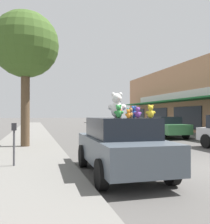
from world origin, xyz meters
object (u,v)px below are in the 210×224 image
object	(u,v)px
teddy_bear_green	(119,112)
teddy_bear_brown	(131,113)
street_tree	(25,46)
teddy_bear_red	(120,113)
teddy_bear_purple	(138,113)
parking_meter	(14,138)
teddy_bear_yellow	(151,112)
teddy_bear_teal	(129,113)
teddy_bear_orange	(128,114)
plush_art_car	(120,145)
teddy_bear_pink	(116,113)
teddy_bear_blue	(134,112)
parked_car_far_right	(164,127)
teddy_bear_giant	(117,106)

from	to	relation	value
teddy_bear_green	teddy_bear_brown	bearing A→B (deg)	-167.13
street_tree	teddy_bear_red	bearing A→B (deg)	-66.99
teddy_bear_purple	parking_meter	xyz separation A→B (m)	(-3.31, 1.55, -0.77)
teddy_bear_yellow	teddy_bear_purple	bearing A→B (deg)	-64.36
teddy_bear_brown	teddy_bear_teal	world-z (taller)	teddy_bear_teal
teddy_bear_brown	parking_meter	xyz separation A→B (m)	(-3.01, 1.78, -0.75)
teddy_bear_orange	teddy_bear_yellow	bearing A→B (deg)	-135.69
teddy_bear_green	street_tree	size ratio (longest dim) A/B	0.05
plush_art_car	teddy_bear_pink	bearing A→B (deg)	80.93
street_tree	parking_meter	world-z (taller)	street_tree
teddy_bear_blue	parked_car_far_right	distance (m)	11.65
teddy_bear_yellow	teddy_bear_orange	xyz separation A→B (m)	(-0.68, -0.20, -0.06)
teddy_bear_orange	street_tree	distance (m)	8.27
teddy_bear_giant	teddy_bear_purple	size ratio (longest dim) A/B	2.38
teddy_bear_teal	teddy_bear_red	bearing A→B (deg)	61.47
teddy_bear_teal	street_tree	xyz separation A→B (m)	(-3.13, 5.70, 3.31)
teddy_bear_purple	teddy_bear_yellow	xyz separation A→B (m)	(0.08, -0.61, 0.02)
teddy_bear_purple	teddy_bear_orange	bearing A→B (deg)	58.25
teddy_bear_brown	teddy_bear_red	bearing A→B (deg)	-88.03
teddy_bear_giant	teddy_bear_pink	world-z (taller)	teddy_bear_giant
plush_art_car	teddy_bear_teal	world-z (taller)	teddy_bear_teal
teddy_bear_blue	teddy_bear_green	xyz separation A→B (m)	(-0.56, -0.31, 0.01)
teddy_bear_green	teddy_bear_orange	size ratio (longest dim) A/B	1.62
teddy_bear_green	teddy_bear_red	bearing A→B (deg)	-86.09
teddy_bear_brown	parked_car_far_right	world-z (taller)	teddy_bear_brown
teddy_bear_yellow	teddy_bear_pink	size ratio (longest dim) A/B	1.23
teddy_bear_red	teddy_bear_green	size ratio (longest dim) A/B	0.73
teddy_bear_red	teddy_bear_pink	size ratio (longest dim) A/B	0.94
plush_art_car	street_tree	distance (m)	7.88
teddy_bear_green	teddy_bear_brown	world-z (taller)	teddy_bear_green
teddy_bear_teal	plush_art_car	bearing A→B (deg)	57.16
teddy_bear_brown	teddy_bear_yellow	world-z (taller)	teddy_bear_yellow
teddy_bear_red	parking_meter	size ratio (longest dim) A/B	0.21
teddy_bear_purple	street_tree	size ratio (longest dim) A/B	0.05
teddy_bear_blue	parked_car_far_right	size ratio (longest dim) A/B	0.08
teddy_bear_red	teddy_bear_yellow	xyz separation A→B (m)	(0.58, -0.69, 0.04)
teddy_bear_blue	parking_meter	world-z (taller)	teddy_bear_blue
teddy_bear_yellow	parked_car_far_right	bearing A→B (deg)	-102.86
teddy_bear_red	street_tree	distance (m)	7.54
teddy_bear_giant	teddy_bear_red	size ratio (longest dim) A/B	2.77
teddy_bear_pink	street_tree	size ratio (longest dim) A/B	0.04
teddy_bear_purple	street_tree	xyz separation A→B (m)	(-3.14, 6.31, 3.30)
plush_art_car	teddy_bear_purple	xyz separation A→B (m)	(0.43, -0.22, 0.89)
plush_art_car	street_tree	size ratio (longest dim) A/B	0.64
teddy_bear_red	teddy_bear_pink	xyz separation A→B (m)	(0.25, 1.08, 0.01)
teddy_bear_teal	teddy_bear_pink	bearing A→B (deg)	-53.36
teddy_bear_red	teddy_bear_yellow	size ratio (longest dim) A/B	0.77
teddy_bear_blue	teddy_bear_giant	bearing A→B (deg)	31.16
teddy_bear_blue	parking_meter	distance (m)	3.63
plush_art_car	teddy_bear_teal	distance (m)	1.05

